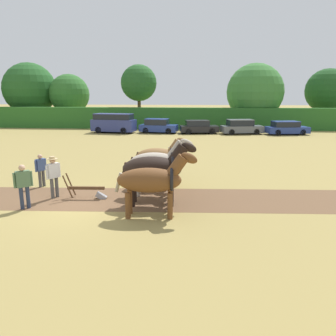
{
  "coord_description": "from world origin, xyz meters",
  "views": [
    {
      "loc": [
        4.6,
        -11.71,
        4.23
      ],
      "look_at": [
        3.29,
        2.05,
        1.1
      ],
      "focal_mm": 35.0,
      "sensor_mm": 36.0,
      "label": 1
    }
  ],
  "objects_px": {
    "draft_horse_lead_right": "(155,169)",
    "parked_van": "(114,123)",
    "farmer_onlooker_right": "(41,168)",
    "parked_car_center_left": "(199,127)",
    "tree_right": "(328,91)",
    "parked_car_center": "(241,127)",
    "plow": "(89,191)",
    "draft_horse_trail_right": "(159,158)",
    "farmer_onlooker_left": "(23,183)",
    "draft_horse_lead_left": "(153,180)",
    "parked_car_left": "(158,126)",
    "farmer_beside_team": "(172,159)",
    "tree_left": "(30,89)",
    "tree_center": "(139,83)",
    "tree_center_left": "(69,94)",
    "farmer_at_plow": "(53,174)",
    "tree_center_right": "(255,92)",
    "draft_horse_trail_left": "(157,163)",
    "parked_car_center_right": "(287,128)"
  },
  "relations": [
    {
      "from": "tree_center_right",
      "to": "farmer_onlooker_left",
      "type": "xyz_separation_m",
      "value": [
        -13.38,
        -31.94,
        -3.47
      ]
    },
    {
      "from": "plow",
      "to": "draft_horse_trail_right",
      "type": "bearing_deg",
      "value": 34.83
    },
    {
      "from": "tree_center_left",
      "to": "parked_car_center_left",
      "type": "distance_m",
      "value": 20.68
    },
    {
      "from": "parked_car_center",
      "to": "plow",
      "type": "bearing_deg",
      "value": -122.61
    },
    {
      "from": "tree_center_left",
      "to": "tree_center_right",
      "type": "distance_m",
      "value": 25.22
    },
    {
      "from": "tree_center",
      "to": "farmer_at_plow",
      "type": "xyz_separation_m",
      "value": [
        2.06,
        -31.13,
        -4.59
      ]
    },
    {
      "from": "draft_horse_trail_right",
      "to": "farmer_onlooker_left",
      "type": "relative_size",
      "value": 1.55
    },
    {
      "from": "farmer_at_plow",
      "to": "parked_car_left",
      "type": "height_order",
      "value": "farmer_at_plow"
    },
    {
      "from": "farmer_onlooker_right",
      "to": "parked_car_center_left",
      "type": "relative_size",
      "value": 0.35
    },
    {
      "from": "tree_center",
      "to": "draft_horse_trail_left",
      "type": "relative_size",
      "value": 2.8
    },
    {
      "from": "draft_horse_trail_left",
      "to": "draft_horse_trail_right",
      "type": "relative_size",
      "value": 1.08
    },
    {
      "from": "tree_center",
      "to": "tree_center_right",
      "type": "distance_m",
      "value": 14.97
    },
    {
      "from": "draft_horse_lead_left",
      "to": "parked_car_left",
      "type": "height_order",
      "value": "draft_horse_lead_left"
    },
    {
      "from": "draft_horse_lead_left",
      "to": "draft_horse_trail_left",
      "type": "distance_m",
      "value": 2.57
    },
    {
      "from": "tree_left",
      "to": "parked_car_center",
      "type": "bearing_deg",
      "value": -18.12
    },
    {
      "from": "draft_horse_trail_right",
      "to": "parked_car_center_left",
      "type": "relative_size",
      "value": 0.61
    },
    {
      "from": "tree_left",
      "to": "farmer_onlooker_right",
      "type": "distance_m",
      "value": 35.55
    },
    {
      "from": "draft_horse_trail_right",
      "to": "parked_car_center",
      "type": "distance_m",
      "value": 22.24
    },
    {
      "from": "tree_center",
      "to": "tree_right",
      "type": "xyz_separation_m",
      "value": [
        24.67,
        2.14,
        -0.96
      ]
    },
    {
      "from": "tree_left",
      "to": "farmer_at_plow",
      "type": "xyz_separation_m",
      "value": [
        17.92,
        -32.72,
        -3.85
      ]
    },
    {
      "from": "draft_horse_lead_left",
      "to": "farmer_beside_team",
      "type": "xyz_separation_m",
      "value": [
        0.18,
        5.83,
        -0.39
      ]
    },
    {
      "from": "draft_horse_lead_right",
      "to": "farmer_beside_team",
      "type": "distance_m",
      "value": 4.58
    },
    {
      "from": "farmer_beside_team",
      "to": "tree_center",
      "type": "bearing_deg",
      "value": 67.18
    },
    {
      "from": "tree_center",
      "to": "tree_right",
      "type": "height_order",
      "value": "tree_center"
    },
    {
      "from": "tree_center",
      "to": "farmer_beside_team",
      "type": "height_order",
      "value": "tree_center"
    },
    {
      "from": "farmer_beside_team",
      "to": "farmer_onlooker_left",
      "type": "height_order",
      "value": "farmer_onlooker_left"
    },
    {
      "from": "tree_center",
      "to": "farmer_onlooker_right",
      "type": "height_order",
      "value": "tree_center"
    },
    {
      "from": "tree_center_left",
      "to": "parked_car_center_left",
      "type": "bearing_deg",
      "value": -27.17
    },
    {
      "from": "draft_horse_lead_right",
      "to": "draft_horse_trail_right",
      "type": "distance_m",
      "value": 2.57
    },
    {
      "from": "plow",
      "to": "parked_car_center",
      "type": "relative_size",
      "value": 0.38
    },
    {
      "from": "tree_center_right",
      "to": "farmer_onlooker_left",
      "type": "bearing_deg",
      "value": -112.73
    },
    {
      "from": "draft_horse_trail_left",
      "to": "plow",
      "type": "bearing_deg",
      "value": -166.99
    },
    {
      "from": "tree_center",
      "to": "parked_car_center_right",
      "type": "xyz_separation_m",
      "value": [
        17.26,
        -7.82,
        -4.93
      ]
    },
    {
      "from": "draft_horse_lead_right",
      "to": "parked_van",
      "type": "bearing_deg",
      "value": 104.66
    },
    {
      "from": "farmer_onlooker_right",
      "to": "tree_right",
      "type": "bearing_deg",
      "value": 76.84
    },
    {
      "from": "tree_center_left",
      "to": "plow",
      "type": "xyz_separation_m",
      "value": [
        13.74,
        -32.82,
        -3.86
      ]
    },
    {
      "from": "tree_center",
      "to": "tree_right",
      "type": "relative_size",
      "value": 1.07
    },
    {
      "from": "tree_center_right",
      "to": "draft_horse_trail_right",
      "type": "relative_size",
      "value": 3.04
    },
    {
      "from": "tree_center_left",
      "to": "plow",
      "type": "relative_size",
      "value": 3.94
    },
    {
      "from": "draft_horse_trail_left",
      "to": "parked_van",
      "type": "bearing_deg",
      "value": 105.46
    },
    {
      "from": "parked_car_left",
      "to": "parked_car_center_right",
      "type": "relative_size",
      "value": 0.93
    },
    {
      "from": "draft_horse_trail_left",
      "to": "farmer_onlooker_right",
      "type": "height_order",
      "value": "draft_horse_trail_left"
    },
    {
      "from": "plow",
      "to": "farmer_onlooker_right",
      "type": "bearing_deg",
      "value": 147.75
    },
    {
      "from": "farmer_beside_team",
      "to": "tree_center_left",
      "type": "bearing_deg",
      "value": 83.77
    },
    {
      "from": "tree_right",
      "to": "parked_car_center_right",
      "type": "relative_size",
      "value": 1.62
    },
    {
      "from": "plow",
      "to": "farmer_onlooker_left",
      "type": "distance_m",
      "value": 2.55
    },
    {
      "from": "draft_horse_trail_left",
      "to": "farmer_at_plow",
      "type": "relative_size",
      "value": 1.63
    },
    {
      "from": "tree_center",
      "to": "draft_horse_lead_right",
      "type": "height_order",
      "value": "tree_center"
    },
    {
      "from": "tree_center",
      "to": "farmer_beside_team",
      "type": "distance_m",
      "value": 28.21
    },
    {
      "from": "draft_horse_lead_left",
      "to": "farmer_beside_team",
      "type": "height_order",
      "value": "draft_horse_lead_left"
    }
  ]
}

